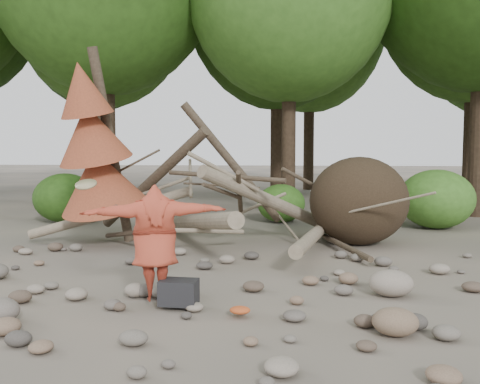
{
  "coord_description": "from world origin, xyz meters",
  "views": [
    {
      "loc": [
        1.08,
        -7.79,
        2.16
      ],
      "look_at": [
        0.19,
        1.5,
        1.4
      ],
      "focal_mm": 40.0,
      "sensor_mm": 36.0,
      "label": 1
    }
  ],
  "objects": [
    {
      "name": "ground",
      "position": [
        0.0,
        0.0,
        0.0
      ],
      "size": [
        120.0,
        120.0,
        0.0
      ],
      "primitive_type": "plane",
      "color": "#514C44",
      "rests_on": "ground"
    },
    {
      "name": "deadfall_pile",
      "position": [
        2.02,
        4.24,
        0.95
      ],
      "size": [
        8.55,
        5.24,
        3.3
      ],
      "color": "#332619",
      "rests_on": "ground"
    },
    {
      "name": "dead_conifer",
      "position": [
        -3.12,
        3.37,
        2.11
      ],
      "size": [
        2.06,
        2.16,
        4.35
      ],
      "color": "#4C3F30",
      "rests_on": "ground"
    },
    {
      "name": "bush_left",
      "position": [
        -5.5,
        7.2,
        0.72
      ],
      "size": [
        1.8,
        1.8,
        1.44
      ],
      "primitive_type": "ellipsoid",
      "color": "#295115",
      "rests_on": "ground"
    },
    {
      "name": "bush_mid",
      "position": [
        0.8,
        7.8,
        0.56
      ],
      "size": [
        1.4,
        1.4,
        1.12
      ],
      "primitive_type": "ellipsoid",
      "color": "#36671D",
      "rests_on": "ground"
    },
    {
      "name": "bush_right",
      "position": [
        5.0,
        7.0,
        0.8
      ],
      "size": [
        2.0,
        2.0,
        1.6
      ],
      "primitive_type": "ellipsoid",
      "color": "#427A26",
      "rests_on": "ground"
    },
    {
      "name": "frisbee_thrower",
      "position": [
        -0.77,
        -0.71,
        0.88
      ],
      "size": [
        2.03,
        1.12,
        1.7
      ],
      "color": "#AD3C27",
      "rests_on": "ground"
    },
    {
      "name": "backpack",
      "position": [
        -0.42,
        -0.82,
        0.17
      ],
      "size": [
        0.52,
        0.37,
        0.34
      ],
      "primitive_type": "cube",
      "rotation": [
        0.0,
        0.0,
        -0.06
      ],
      "color": "black",
      "rests_on": "ground"
    },
    {
      "name": "cloth_green",
      "position": [
        -0.55,
        -0.17,
        0.08
      ],
      "size": [
        0.41,
        0.34,
        0.15
      ],
      "primitive_type": "ellipsoid",
      "color": "#38692A",
      "rests_on": "ground"
    },
    {
      "name": "cloth_orange",
      "position": [
        0.44,
        -1.13,
        0.05
      ],
      "size": [
        0.27,
        0.22,
        0.1
      ],
      "primitive_type": "ellipsoid",
      "color": "#B8491F",
      "rests_on": "ground"
    },
    {
      "name": "boulder_front_right",
      "position": [
        2.29,
        -1.61,
        0.16
      ],
      "size": [
        0.54,
        0.48,
        0.32
      ],
      "primitive_type": "ellipsoid",
      "color": "#79614C",
      "rests_on": "ground"
    },
    {
      "name": "boulder_mid_right",
      "position": [
        2.56,
        0.08,
        0.19
      ],
      "size": [
        0.64,
        0.58,
        0.39
      ],
      "primitive_type": "ellipsoid",
      "color": "gray",
      "rests_on": "ground"
    }
  ]
}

